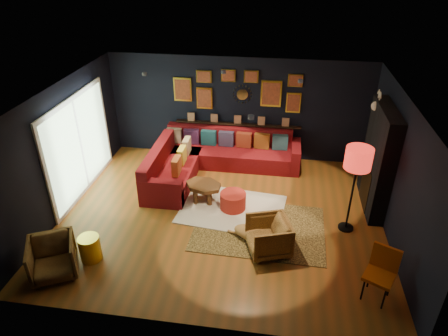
# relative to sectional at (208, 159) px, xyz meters

# --- Properties ---
(floor) EXTENTS (6.50, 6.50, 0.00)m
(floor) POSITION_rel_sectional_xyz_m (0.61, -1.81, -0.32)
(floor) COLOR #96521D
(floor) RESTS_ON ground
(room_walls) EXTENTS (6.50, 6.50, 6.50)m
(room_walls) POSITION_rel_sectional_xyz_m (0.61, -1.81, 1.27)
(room_walls) COLOR black
(room_walls) RESTS_ON ground
(sectional) EXTENTS (3.41, 2.69, 0.86)m
(sectional) POSITION_rel_sectional_xyz_m (0.00, 0.00, 0.00)
(sectional) COLOR maroon
(sectional) RESTS_ON ground
(ledge) EXTENTS (3.20, 0.12, 0.04)m
(ledge) POSITION_rel_sectional_xyz_m (0.61, 0.87, 0.60)
(ledge) COLOR black
(ledge) RESTS_ON room_walls
(gallery_wall) EXTENTS (3.15, 0.04, 1.02)m
(gallery_wall) POSITION_rel_sectional_xyz_m (0.60, 0.91, 1.48)
(gallery_wall) COLOR yellow
(gallery_wall) RESTS_ON room_walls
(sunburst_mirror) EXTENTS (0.47, 0.16, 0.47)m
(sunburst_mirror) POSITION_rel_sectional_xyz_m (0.71, 0.91, 1.38)
(sunburst_mirror) COLOR silver
(sunburst_mirror) RESTS_ON room_walls
(fireplace) EXTENTS (0.31, 1.60, 2.20)m
(fireplace) POSITION_rel_sectional_xyz_m (3.71, -0.91, 0.70)
(fireplace) COLOR black
(fireplace) RESTS_ON ground
(deer_head) EXTENTS (0.50, 0.28, 0.45)m
(deer_head) POSITION_rel_sectional_xyz_m (3.75, -0.41, 1.73)
(deer_head) COLOR white
(deer_head) RESTS_ON fireplace
(sliding_door) EXTENTS (0.06, 2.80, 2.20)m
(sliding_door) POSITION_rel_sectional_xyz_m (-2.60, -1.21, 0.78)
(sliding_door) COLOR white
(sliding_door) RESTS_ON ground
(ceiling_spots) EXTENTS (3.30, 2.50, 0.06)m
(ceiling_spots) POSITION_rel_sectional_xyz_m (0.61, -1.01, 2.24)
(ceiling_spots) COLOR black
(ceiling_spots) RESTS_ON room_walls
(shag_rug) EXTENTS (2.29, 1.78, 0.03)m
(shag_rug) POSITION_rel_sectional_xyz_m (0.80, -1.57, -0.31)
(shag_rug) COLOR silver
(shag_rug) RESTS_ON ground
(leopard_rug) EXTENTS (2.60, 1.89, 0.01)m
(leopard_rug) POSITION_rel_sectional_xyz_m (1.41, -2.12, -0.32)
(leopard_rug) COLOR #B08D44
(leopard_rug) RESTS_ON ground
(coffee_table) EXTENTS (0.97, 0.84, 0.41)m
(coffee_table) POSITION_rel_sectional_xyz_m (0.15, -1.33, 0.03)
(coffee_table) COLOR #593114
(coffee_table) RESTS_ON shag_rug
(pouf) EXTENTS (0.55, 0.55, 0.36)m
(pouf) POSITION_rel_sectional_xyz_m (0.81, -1.53, -0.12)
(pouf) COLOR #A4231B
(pouf) RESTS_ON shag_rug
(armchair_left) EXTENTS (0.96, 0.94, 0.75)m
(armchair_left) POSITION_rel_sectional_xyz_m (-1.94, -3.86, 0.05)
(armchair_left) COLOR #C4833B
(armchair_left) RESTS_ON ground
(armchair_right) EXTENTS (0.86, 0.89, 0.74)m
(armchair_right) POSITION_rel_sectional_xyz_m (1.61, -2.75, 0.05)
(armchair_right) COLOR #C4833B
(armchair_right) RESTS_ON ground
(gold_stool) EXTENTS (0.38, 0.38, 0.47)m
(gold_stool) POSITION_rel_sectional_xyz_m (-1.49, -3.42, -0.09)
(gold_stool) COLOR yellow
(gold_stool) RESTS_ON ground
(orange_chair) EXTENTS (0.58, 0.58, 0.92)m
(orange_chair) POSITION_rel_sectional_xyz_m (3.40, -3.54, 0.22)
(orange_chair) COLOR black
(orange_chair) RESTS_ON ground
(floor_lamp) EXTENTS (0.49, 0.49, 1.78)m
(floor_lamp) POSITION_rel_sectional_xyz_m (3.11, -1.86, 1.18)
(floor_lamp) COLOR black
(floor_lamp) RESTS_ON ground
(dog) EXTENTS (1.30, 0.95, 0.37)m
(dog) POSITION_rel_sectional_xyz_m (1.36, -2.50, -0.12)
(dog) COLOR #A87D3C
(dog) RESTS_ON leopard_rug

